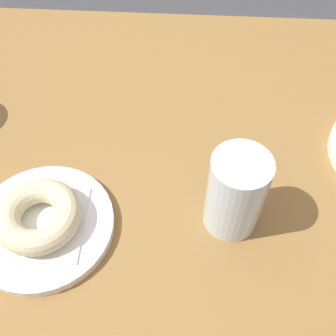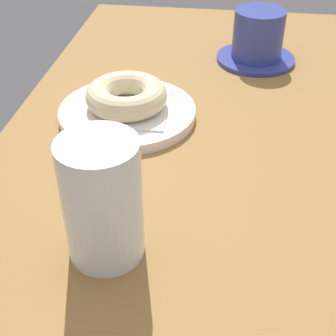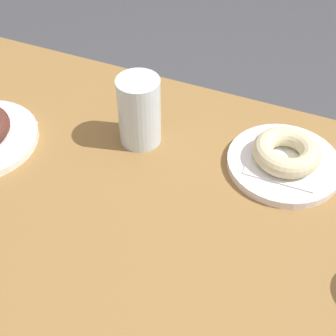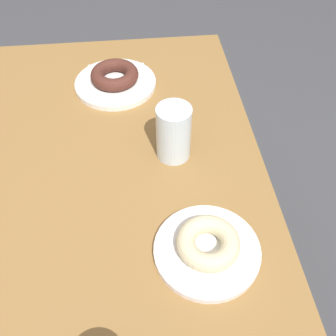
{
  "view_description": "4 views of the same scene",
  "coord_description": "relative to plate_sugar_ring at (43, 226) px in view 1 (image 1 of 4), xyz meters",
  "views": [
    {
      "loc": [
        -0.05,
        0.44,
        1.27
      ],
      "look_at": [
        -0.03,
        0.09,
        0.8
      ],
      "focal_mm": 42.75,
      "sensor_mm": 36.0,
      "label": 1
    },
    {
      "loc": [
        -0.45,
        0.05,
        1.13
      ],
      "look_at": [
        -0.01,
        0.11,
        0.79
      ],
      "focal_mm": 51.53,
      "sensor_mm": 36.0,
      "label": 2
    },
    {
      "loc": [
        0.18,
        -0.43,
        1.35
      ],
      "look_at": [
        -0.03,
        0.08,
        0.8
      ],
      "focal_mm": 50.27,
      "sensor_mm": 36.0,
      "label": 3
    },
    {
      "loc": [
        0.5,
        0.07,
        1.42
      ],
      "look_at": [
        -0.04,
        0.13,
        0.81
      ],
      "focal_mm": 42.54,
      "sensor_mm": 36.0,
      "label": 4
    }
  ],
  "objects": [
    {
      "name": "ground_plane",
      "position": [
        -0.14,
        -0.19,
        -0.77
      ],
      "size": [
        6.0,
        6.0,
        0.0
      ],
      "primitive_type": "plane",
      "color": "#424447"
    },
    {
      "name": "table",
      "position": [
        -0.14,
        -0.19,
        -0.09
      ],
      "size": [
        1.25,
        0.7,
        0.77
      ],
      "color": "olive",
      "rests_on": "ground_plane"
    },
    {
      "name": "napkin_sugar_ring",
      "position": [
        0.0,
        0.0,
        0.01
      ],
      "size": [
        0.12,
        0.12,
        0.0
      ],
      "primitive_type": "cube",
      "rotation": [
        0.0,
        0.0,
        0.02
      ],
      "color": "white",
      "rests_on": "plate_sugar_ring"
    },
    {
      "name": "plate_sugar_ring",
      "position": [
        0.0,
        0.0,
        0.0
      ],
      "size": [
        0.2,
        0.2,
        0.01
      ],
      "primitive_type": "cylinder",
      "color": "white",
      "rests_on": "table"
    },
    {
      "name": "donut_sugar_ring",
      "position": [
        0.0,
        0.0,
        0.03
      ],
      "size": [
        0.12,
        0.12,
        0.03
      ],
      "primitive_type": "torus",
      "color": "beige",
      "rests_on": "napkin_sugar_ring"
    },
    {
      "name": "water_glass",
      "position": [
        -0.26,
        -0.03,
        0.06
      ],
      "size": [
        0.08,
        0.08,
        0.13
      ],
      "primitive_type": "cylinder",
      "color": "silver",
      "rests_on": "table"
    }
  ]
}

